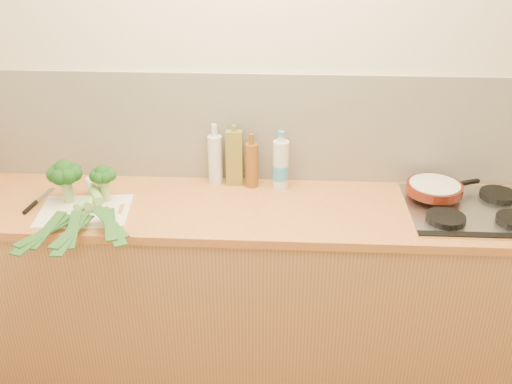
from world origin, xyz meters
The scene contains 15 objects.
room_shell centered at (0.00, 1.49, 1.17)m, with size 3.50×3.50×3.50m.
counter centered at (0.00, 1.20, 0.45)m, with size 3.20×0.62×0.90m.
gas_hob centered at (1.02, 1.20, 0.91)m, with size 0.58×0.50×0.04m.
chopping_board centered at (-0.73, 1.09, 0.91)m, with size 0.40×0.29×0.01m, color white.
broccoli_left centered at (-0.83, 1.17, 1.05)m, with size 0.16×0.16×0.21m.
broccoli_right centered at (-0.66, 1.19, 1.03)m, with size 0.12×0.12×0.18m.
leek_front centered at (-0.76, 1.05, 0.94)m, with size 0.23×0.62×0.04m.
leek_mid centered at (-0.69, 1.02, 0.95)m, with size 0.10×0.62×0.04m.
leek_back centered at (-0.64, 1.05, 0.97)m, with size 0.35×0.59×0.04m.
chefs_knife centered at (-0.98, 1.14, 0.91)m, with size 0.05×0.27×0.02m.
skillet centered at (0.87, 1.31, 0.96)m, with size 0.36×0.26×0.04m.
oil_tin centered at (-0.08, 1.42, 1.04)m, with size 0.08×0.05×0.31m.
glass_bottle centered at (-0.18, 1.43, 1.03)m, with size 0.07×0.07×0.31m.
amber_bottle centered at (0.01, 1.40, 1.02)m, with size 0.06×0.06×0.27m.
water_bottle centered at (0.15, 1.39, 1.02)m, with size 0.08×0.08×0.27m.
Camera 1 is at (0.17, -1.12, 2.14)m, focal length 40.00 mm.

